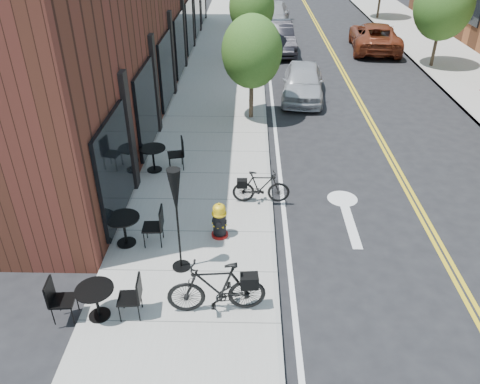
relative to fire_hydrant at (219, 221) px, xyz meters
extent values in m
plane|color=black|center=(1.36, -1.33, -0.57)|extent=(120.00, 120.00, 0.00)
cube|color=#9E9B93|center=(-0.64, 8.67, -0.51)|extent=(4.00, 70.00, 0.12)
cube|color=#482317|center=(-5.14, 12.67, 2.93)|extent=(5.00, 28.00, 7.00)
cylinder|color=#382B1E|center=(0.76, 7.67, 0.36)|extent=(0.16, 0.16, 1.61)
ellipsoid|color=#2C591C|center=(0.76, 7.67, 2.04)|extent=(2.20, 2.20, 2.64)
cylinder|color=#382B1E|center=(0.76, 15.67, 0.39)|extent=(0.16, 0.16, 1.68)
ellipsoid|color=#2C591C|center=(0.76, 15.67, 2.15)|extent=(2.30, 2.30, 2.76)
cylinder|color=#382B1E|center=(0.76, 23.67, 0.34)|extent=(0.16, 0.16, 1.57)
cylinder|color=#382B1E|center=(9.96, 14.67, 0.46)|extent=(0.16, 0.16, 1.82)
ellipsoid|color=#2C591C|center=(9.96, 14.67, 2.49)|extent=(2.80, 2.80, 3.36)
cylinder|color=#382B1E|center=(9.96, 26.67, 0.46)|extent=(0.16, 0.16, 1.82)
cylinder|color=maroon|center=(0.00, 0.00, -0.42)|extent=(0.48, 0.48, 0.06)
cylinder|color=black|center=(0.00, 0.00, -0.11)|extent=(0.37, 0.37, 0.62)
cylinder|color=yellow|center=(0.00, 0.00, 0.21)|extent=(0.42, 0.42, 0.04)
cylinder|color=yellow|center=(0.00, 0.00, 0.29)|extent=(0.36, 0.36, 0.14)
ellipsoid|color=yellow|center=(0.00, 0.00, 0.38)|extent=(0.35, 0.35, 0.18)
cylinder|color=yellow|center=(0.00, 0.00, 0.47)|extent=(0.06, 0.06, 0.06)
imported|color=black|center=(0.09, -2.49, 0.14)|extent=(1.99, 0.72, 1.17)
imported|color=black|center=(1.04, 1.57, 0.02)|extent=(1.57, 0.46, 0.94)
cylinder|color=black|center=(-2.24, -2.71, -0.43)|extent=(0.46, 0.46, 0.03)
cylinder|color=black|center=(-2.24, -2.71, -0.10)|extent=(0.06, 0.06, 0.68)
cylinder|color=black|center=(-2.24, -2.71, 0.25)|extent=(0.80, 0.80, 0.03)
cylinder|color=black|center=(-2.24, -0.36, -0.43)|extent=(0.48, 0.48, 0.03)
cylinder|color=black|center=(-2.24, -0.36, -0.08)|extent=(0.06, 0.06, 0.72)
cylinder|color=black|center=(-2.24, -0.36, 0.29)|extent=(0.82, 0.82, 0.03)
cylinder|color=black|center=(-2.21, 3.31, -0.43)|extent=(0.55, 0.55, 0.03)
cylinder|color=black|center=(-2.21, 3.31, -0.07)|extent=(0.08, 0.08, 0.73)
cylinder|color=black|center=(-2.21, 3.31, 0.30)|extent=(0.95, 0.95, 0.03)
cylinder|color=black|center=(-0.80, -1.21, -0.43)|extent=(0.41, 0.41, 0.05)
cylinder|color=black|center=(-0.80, -1.21, 0.79)|extent=(0.05, 0.05, 2.43)
cone|color=black|center=(-0.80, -1.21, 1.53)|extent=(0.29, 0.29, 1.07)
imported|color=#A7A9B0|center=(2.96, 10.13, 0.15)|extent=(2.13, 4.37, 1.44)
imported|color=black|center=(2.16, 17.60, 0.24)|extent=(2.08, 5.05, 1.63)
imported|color=#A4A3A8|center=(2.16, 23.96, 0.21)|extent=(2.83, 5.59, 1.55)
imported|color=maroon|center=(7.76, 18.07, 0.19)|extent=(3.07, 5.69, 1.52)
camera|label=1|loc=(0.70, -9.29, 6.51)|focal=35.00mm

